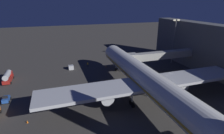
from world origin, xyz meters
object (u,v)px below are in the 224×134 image
(baggage_container_near_belt, at_px, (71,67))
(traffic_cone_nose_port, at_px, (116,65))
(ground_crew_near_nose_gear, at_px, (88,64))
(apron_floodlight_mast, at_px, (174,38))
(fuel_tanker, at_px, (8,77))
(baggage_tug_lead, at_px, (6,99))
(jet_bridge, at_px, (157,56))
(traffic_cone_nose_starboard, at_px, (106,66))
(traffic_cone_wingtip_svc_side, at_px, (27,122))
(airliner_at_gate, at_px, (149,82))

(baggage_container_near_belt, distance_m, traffic_cone_nose_port, 17.71)
(ground_crew_near_nose_gear, xyz_separation_m, traffic_cone_nose_port, (-11.04, 2.68, -0.72))
(apron_floodlight_mast, distance_m, baggage_container_near_belt, 42.32)
(fuel_tanker, height_order, baggage_tug_lead, fuel_tanker)
(apron_floodlight_mast, bearing_deg, ground_crew_near_nose_gear, -10.11)
(jet_bridge, relative_size, traffic_cone_nose_starboard, 46.65)
(jet_bridge, bearing_deg, traffic_cone_nose_starboard, -33.63)
(traffic_cone_nose_port, xyz_separation_m, traffic_cone_wingtip_svc_side, (29.86, 27.86, 0.00))
(baggage_container_near_belt, bearing_deg, traffic_cone_nose_port, 174.77)
(ground_crew_near_nose_gear, distance_m, traffic_cone_nose_port, 11.39)
(airliner_at_gate, relative_size, traffic_cone_nose_starboard, 109.61)
(baggage_tug_lead, bearing_deg, traffic_cone_wingtip_svc_side, 119.01)
(baggage_tug_lead, distance_m, baggage_container_near_belt, 26.13)
(jet_bridge, bearing_deg, traffic_cone_nose_port, -42.71)
(fuel_tanker, xyz_separation_m, baggage_container_near_belt, (-20.26, -4.77, -0.86))
(fuel_tanker, distance_m, traffic_cone_nose_starboard, 33.66)
(jet_bridge, xyz_separation_m, ground_crew_near_nose_gear, (22.40, -13.16, -5.03))
(baggage_tug_lead, height_order, traffic_cone_nose_starboard, baggage_tug_lead)
(apron_floodlight_mast, height_order, ground_crew_near_nose_gear, apron_floodlight_mast)
(airliner_at_gate, bearing_deg, jet_bridge, -126.50)
(traffic_cone_nose_port, bearing_deg, baggage_tug_lead, 25.64)
(airliner_at_gate, xyz_separation_m, jet_bridge, (-13.55, -18.31, 0.11))
(apron_floodlight_mast, xyz_separation_m, baggage_tug_lead, (59.08, 13.73, -9.50))
(jet_bridge, bearing_deg, apron_floodlight_mast, -149.50)
(airliner_at_gate, height_order, ground_crew_near_nose_gear, airliner_at_gate)
(fuel_tanker, relative_size, ground_crew_near_nose_gear, 3.71)
(traffic_cone_wingtip_svc_side, bearing_deg, airliner_at_gate, 178.08)
(fuel_tanker, bearing_deg, ground_crew_near_nose_gear, -167.73)
(traffic_cone_nose_starboard, bearing_deg, traffic_cone_wingtip_svc_side, 47.59)
(baggage_tug_lead, bearing_deg, apron_floodlight_mast, -166.91)
(traffic_cone_wingtip_svc_side, bearing_deg, traffic_cone_nose_starboard, -132.41)
(apron_floodlight_mast, height_order, baggage_tug_lead, apron_floodlight_mast)
(traffic_cone_nose_starboard, bearing_deg, jet_bridge, 146.37)
(baggage_tug_lead, xyz_separation_m, traffic_cone_wingtip_svc_side, (-5.93, 10.69, -0.51))
(baggage_container_near_belt, bearing_deg, apron_floodlight_mast, 172.96)
(baggage_container_near_belt, xyz_separation_m, traffic_cone_nose_port, (-17.63, 1.62, -0.51))
(baggage_container_near_belt, relative_size, traffic_cone_nose_port, 3.29)
(traffic_cone_nose_port, distance_m, traffic_cone_nose_starboard, 4.40)
(airliner_at_gate, bearing_deg, apron_floodlight_mast, -135.17)
(jet_bridge, height_order, traffic_cone_wingtip_svc_side, jet_bridge)
(baggage_container_near_belt, bearing_deg, fuel_tanker, 13.25)
(apron_floodlight_mast, xyz_separation_m, traffic_cone_nose_port, (23.30, -3.44, -10.01))
(jet_bridge, distance_m, fuel_tanker, 49.97)
(ground_crew_near_nose_gear, bearing_deg, fuel_tanker, 12.27)
(traffic_cone_nose_starboard, distance_m, traffic_cone_wingtip_svc_side, 37.74)
(apron_floodlight_mast, bearing_deg, baggage_tug_lead, 13.09)
(apron_floodlight_mast, bearing_deg, traffic_cone_nose_port, -8.40)
(traffic_cone_wingtip_svc_side, bearing_deg, traffic_cone_nose_port, -136.98)
(baggage_tug_lead, relative_size, traffic_cone_nose_starboard, 4.98)
(airliner_at_gate, height_order, traffic_cone_nose_port, airliner_at_gate)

